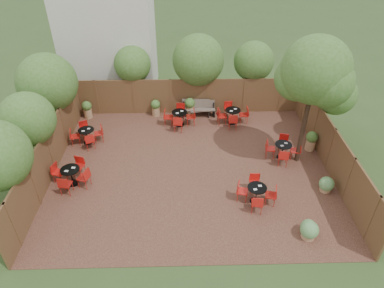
{
  "coord_description": "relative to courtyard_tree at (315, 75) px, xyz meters",
  "views": [
    {
      "loc": [
        -0.28,
        -12.03,
        9.84
      ],
      "look_at": [
        0.04,
        0.5,
        1.0
      ],
      "focal_mm": 32.77,
      "sensor_mm": 36.0,
      "label": 1
    }
  ],
  "objects": [
    {
      "name": "fence_left",
      "position": [
        -10.81,
        -0.5,
        -3.22
      ],
      "size": [
        0.08,
        10.0,
        2.0
      ],
      "primitive_type": "cube",
      "color": "brown",
      "rests_on": "ground"
    },
    {
      "name": "low_shrubs",
      "position": [
        -0.32,
        -3.59,
        -3.88
      ],
      "size": [
        2.04,
        2.99,
        0.69
      ],
      "color": "#AA7F55",
      "rests_on": "courtyard_paving"
    },
    {
      "name": "fence_right",
      "position": [
        1.19,
        -0.5,
        -3.22
      ],
      "size": [
        0.08,
        10.0,
        2.0
      ],
      "primitive_type": "cube",
      "color": "brown",
      "rests_on": "ground"
    },
    {
      "name": "fence_back",
      "position": [
        -4.81,
        4.5,
        -3.22
      ],
      "size": [
        12.0,
        0.08,
        2.0
      ],
      "primitive_type": "cube",
      "color": "brown",
      "rests_on": "ground"
    },
    {
      "name": "planters",
      "position": [
        -5.08,
        3.31,
        -3.67
      ],
      "size": [
        11.68,
        3.92,
        1.03
      ],
      "color": "#AA7F55",
      "rests_on": "courtyard_paving"
    },
    {
      "name": "park_bench_left",
      "position": [
        -4.09,
        4.12,
        -3.77
      ],
      "size": [
        1.39,
        0.6,
        0.83
      ],
      "rotation": [
        0.0,
        0.0,
        0.13
      ],
      "color": "brown",
      "rests_on": "courtyard_paving"
    },
    {
      "name": "neighbour_building",
      "position": [
        -9.31,
        7.5,
        -0.22
      ],
      "size": [
        5.0,
        4.0,
        8.0
      ],
      "primitive_type": "cube",
      "color": "beige",
      "rests_on": "ground"
    },
    {
      "name": "park_bench_right",
      "position": [
        -4.45,
        4.13,
        -3.72
      ],
      "size": [
        1.52,
        0.55,
        0.93
      ],
      "rotation": [
        0.0,
        0.0,
        -0.04
      ],
      "color": "brown",
      "rests_on": "courtyard_paving"
    },
    {
      "name": "bistro_tables",
      "position": [
        -5.1,
        0.85,
        -3.75
      ],
      "size": [
        10.76,
        7.49,
        0.91
      ],
      "color": "black",
      "rests_on": "courtyard_paving"
    },
    {
      "name": "courtyard_paving",
      "position": [
        -4.81,
        -0.5,
        -4.21
      ],
      "size": [
        12.0,
        10.0,
        0.02
      ],
      "primitive_type": "cube",
      "color": "#3E2219",
      "rests_on": "ground"
    },
    {
      "name": "overhang_foliage",
      "position": [
        -7.52,
        2.26,
        -1.49
      ],
      "size": [
        15.49,
        10.71,
        2.75
      ],
      "color": "#3B6521",
      "rests_on": "ground"
    },
    {
      "name": "ground",
      "position": [
        -4.81,
        -0.5,
        -4.22
      ],
      "size": [
        80.0,
        80.0,
        0.0
      ],
      "primitive_type": "plane",
      "color": "#354F23",
      "rests_on": "ground"
    },
    {
      "name": "courtyard_tree",
      "position": [
        0.0,
        0.0,
        0.0
      ],
      "size": [
        2.84,
        2.75,
        5.74
      ],
      "rotation": [
        0.0,
        0.0,
        0.13
      ],
      "color": "black",
      "rests_on": "courtyard_paving"
    }
  ]
}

